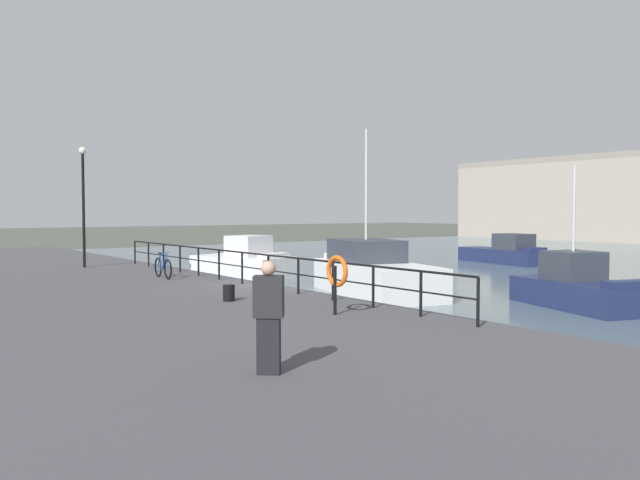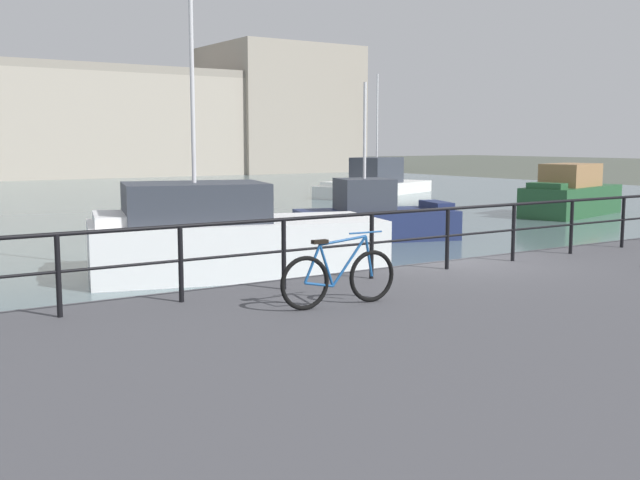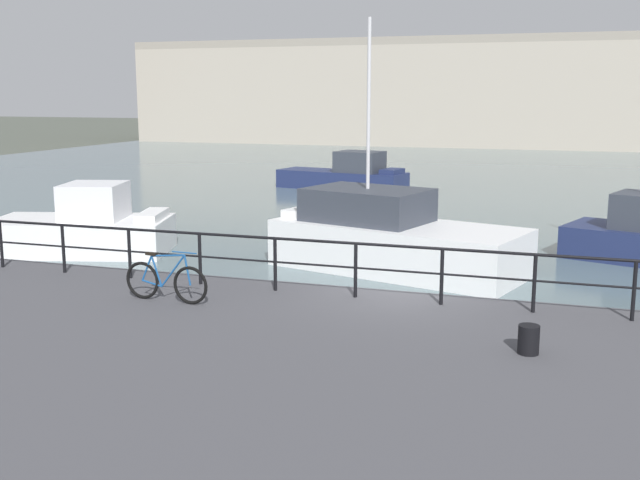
{
  "view_description": "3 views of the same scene",
  "coord_description": "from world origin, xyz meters",
  "px_view_note": "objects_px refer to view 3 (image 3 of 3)",
  "views": [
    {
      "loc": [
        17.67,
        -11.24,
        3.4
      ],
      "look_at": [
        -0.73,
        2.52,
        2.35
      ],
      "focal_mm": 35.4,
      "sensor_mm": 36.0,
      "label": 1
    },
    {
      "loc": [
        -9.84,
        -10.44,
        3.17
      ],
      "look_at": [
        -1.53,
        1.98,
        1.25
      ],
      "focal_mm": 43.11,
      "sensor_mm": 36.0,
      "label": 2
    },
    {
      "loc": [
        3.16,
        -14.58,
        4.82
      ],
      "look_at": [
        -2.52,
        2.53,
        1.39
      ],
      "focal_mm": 43.41,
      "sensor_mm": 36.0,
      "label": 3
    }
  ],
  "objects_px": {
    "moored_cabin_cruiser": "(347,176)",
    "mooring_bollard": "(529,339)",
    "parked_bicycle": "(166,281)",
    "harbor_building": "(627,91)",
    "moored_harbor_tender": "(85,229)",
    "moored_white_yacht": "(390,238)"
  },
  "relations": [
    {
      "from": "harbor_building",
      "to": "moored_white_yacht",
      "type": "xyz_separation_m",
      "value": [
        -8.58,
        -53.89,
        -4.07
      ]
    },
    {
      "from": "moored_cabin_cruiser",
      "to": "mooring_bollard",
      "type": "xyz_separation_m",
      "value": [
        10.51,
        -26.02,
        0.49
      ]
    },
    {
      "from": "moored_cabin_cruiser",
      "to": "mooring_bollard",
      "type": "distance_m",
      "value": 28.07
    },
    {
      "from": "moored_white_yacht",
      "to": "parked_bicycle",
      "type": "relative_size",
      "value": 4.15
    },
    {
      "from": "moored_harbor_tender",
      "to": "moored_cabin_cruiser",
      "type": "distance_m",
      "value": 17.99
    },
    {
      "from": "moored_harbor_tender",
      "to": "moored_cabin_cruiser",
      "type": "relative_size",
      "value": 0.84
    },
    {
      "from": "parked_bicycle",
      "to": "mooring_bollard",
      "type": "height_order",
      "value": "parked_bicycle"
    },
    {
      "from": "parked_bicycle",
      "to": "moored_harbor_tender",
      "type": "bearing_deg",
      "value": 137.13
    },
    {
      "from": "harbor_building",
      "to": "parked_bicycle",
      "type": "relative_size",
      "value": 44.18
    },
    {
      "from": "moored_harbor_tender",
      "to": "moored_white_yacht",
      "type": "height_order",
      "value": "moored_white_yacht"
    },
    {
      "from": "harbor_building",
      "to": "moored_cabin_cruiser",
      "type": "height_order",
      "value": "harbor_building"
    },
    {
      "from": "moored_harbor_tender",
      "to": "moored_white_yacht",
      "type": "xyz_separation_m",
      "value": [
        9.4,
        0.68,
        0.15
      ]
    },
    {
      "from": "moored_cabin_cruiser",
      "to": "mooring_bollard",
      "type": "height_order",
      "value": "moored_cabin_cruiser"
    },
    {
      "from": "harbor_building",
      "to": "mooring_bollard",
      "type": "xyz_separation_m",
      "value": [
        -4.36,
        -62.87,
        -3.77
      ]
    },
    {
      "from": "moored_white_yacht",
      "to": "mooring_bollard",
      "type": "distance_m",
      "value": 9.93
    },
    {
      "from": "mooring_bollard",
      "to": "parked_bicycle",
      "type": "bearing_deg",
      "value": 172.16
    },
    {
      "from": "harbor_building",
      "to": "moored_cabin_cruiser",
      "type": "distance_m",
      "value": 39.96
    },
    {
      "from": "moored_cabin_cruiser",
      "to": "parked_bicycle",
      "type": "xyz_separation_m",
      "value": [
        3.88,
        -25.11,
        0.65
      ]
    },
    {
      "from": "parked_bicycle",
      "to": "mooring_bollard",
      "type": "bearing_deg",
      "value": -4.13
    },
    {
      "from": "harbor_building",
      "to": "parked_bicycle",
      "type": "xyz_separation_m",
      "value": [
        -10.99,
        -61.95,
        -3.6
      ]
    },
    {
      "from": "moored_harbor_tender",
      "to": "harbor_building",
      "type": "bearing_deg",
      "value": 55.79
    },
    {
      "from": "moored_cabin_cruiser",
      "to": "harbor_building",
      "type": "bearing_deg",
      "value": 79.05
    }
  ]
}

